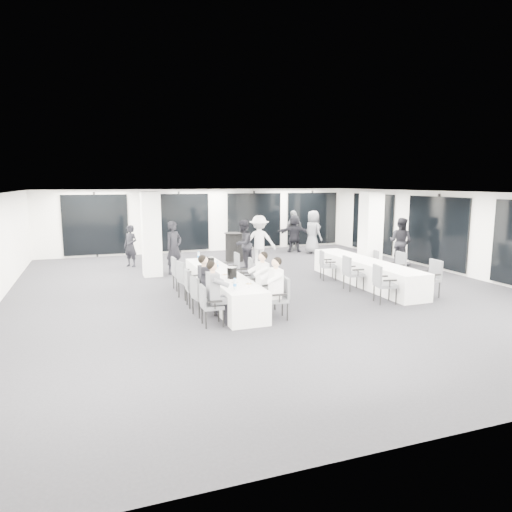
{
  "coord_description": "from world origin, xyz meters",
  "views": [
    {
      "loc": [
        -4.59,
        -12.09,
        3.1
      ],
      "look_at": [
        -0.33,
        -0.2,
        1.05
      ],
      "focal_mm": 32.0,
      "sensor_mm": 36.0,
      "label": 1
    }
  ],
  "objects_px": {
    "cocktail_table": "(234,247)",
    "chair_main_right_fourth": "(245,274)",
    "chair_main_right_mid": "(253,280)",
    "standing_guest_e": "(313,229)",
    "chair_side_left_far": "(326,263)",
    "standing_guest_a": "(174,244)",
    "chair_main_left_fourth": "(186,277)",
    "chair_side_right_mid": "(397,266)",
    "standing_guest_d": "(294,228)",
    "chair_side_right_far": "(372,262)",
    "chair_main_left_near": "(209,303)",
    "chair_main_right_second": "(266,286)",
    "standing_guest_b": "(243,241)",
    "chair_main_left_far": "(179,271)",
    "chair_main_right_far": "(232,267)",
    "banquet_table_main": "(221,286)",
    "chair_side_left_mid": "(351,271)",
    "chair_main_left_mid": "(193,285)",
    "ice_bucket_near": "(232,273)",
    "chair_side_right_near": "(431,276)",
    "chair_side_left_near": "(382,281)",
    "standing_guest_g": "(130,243)",
    "ice_bucket_far": "(210,262)",
    "chair_main_left_second": "(200,294)",
    "standing_guest_c": "(259,237)",
    "standing_guest_f": "(294,231)",
    "chair_main_right_near": "(280,295)"
  },
  "relations": [
    {
      "from": "cocktail_table",
      "to": "chair_main_right_fourth",
      "type": "xyz_separation_m",
      "value": [
        -1.28,
        -5.26,
        0.0
      ]
    },
    {
      "from": "chair_main_right_mid",
      "to": "standing_guest_e",
      "type": "relative_size",
      "value": 0.44
    },
    {
      "from": "chair_side_left_far",
      "to": "standing_guest_a",
      "type": "relative_size",
      "value": 0.46
    },
    {
      "from": "chair_main_left_fourth",
      "to": "chair_side_left_far",
      "type": "distance_m",
      "value": 4.77
    },
    {
      "from": "chair_main_right_fourth",
      "to": "standing_guest_a",
      "type": "distance_m",
      "value": 3.81
    },
    {
      "from": "chair_side_right_mid",
      "to": "standing_guest_d",
      "type": "xyz_separation_m",
      "value": [
        -0.02,
        7.52,
        0.47
      ]
    },
    {
      "from": "chair_main_right_mid",
      "to": "chair_side_right_far",
      "type": "bearing_deg",
      "value": -85.57
    },
    {
      "from": "chair_main_left_near",
      "to": "chair_side_right_far",
      "type": "bearing_deg",
      "value": 117.55
    },
    {
      "from": "chair_main_right_second",
      "to": "standing_guest_b",
      "type": "relative_size",
      "value": 0.5
    },
    {
      "from": "chair_main_left_far",
      "to": "standing_guest_a",
      "type": "xyz_separation_m",
      "value": [
        0.27,
        2.39,
        0.48
      ]
    },
    {
      "from": "chair_main_right_mid",
      "to": "chair_main_right_far",
      "type": "xyz_separation_m",
      "value": [
        0.01,
        1.88,
        0.02
      ]
    },
    {
      "from": "banquet_table_main",
      "to": "chair_main_right_fourth",
      "type": "distance_m",
      "value": 0.98
    },
    {
      "from": "chair_main_right_second",
      "to": "standing_guest_b",
      "type": "bearing_deg",
      "value": -23.1
    },
    {
      "from": "chair_main_left_far",
      "to": "chair_main_right_far",
      "type": "xyz_separation_m",
      "value": [
        1.67,
        0.13,
        0.01
      ]
    },
    {
      "from": "chair_side_left_mid",
      "to": "cocktail_table",
      "type": "bearing_deg",
      "value": -158.49
    },
    {
      "from": "chair_side_left_far",
      "to": "chair_side_right_far",
      "type": "bearing_deg",
      "value": 101.45
    },
    {
      "from": "chair_main_right_far",
      "to": "chair_side_right_mid",
      "type": "distance_m",
      "value": 5.0
    },
    {
      "from": "chair_main_left_mid",
      "to": "standing_guest_b",
      "type": "bearing_deg",
      "value": 149.54
    },
    {
      "from": "banquet_table_main",
      "to": "standing_guest_a",
      "type": "relative_size",
      "value": 2.44
    },
    {
      "from": "ice_bucket_near",
      "to": "chair_side_right_far",
      "type": "bearing_deg",
      "value": 20.78
    },
    {
      "from": "chair_main_left_far",
      "to": "chair_side_right_near",
      "type": "height_order",
      "value": "chair_side_right_near"
    },
    {
      "from": "chair_main_left_fourth",
      "to": "chair_side_left_near",
      "type": "xyz_separation_m",
      "value": [
        4.68,
        -2.16,
        -0.01
      ]
    },
    {
      "from": "chair_main_left_near",
      "to": "chair_side_left_far",
      "type": "relative_size",
      "value": 0.96
    },
    {
      "from": "standing_guest_g",
      "to": "ice_bucket_far",
      "type": "relative_size",
      "value": 6.81
    },
    {
      "from": "chair_main_left_near",
      "to": "chair_main_left_second",
      "type": "bearing_deg",
      "value": -179.77
    },
    {
      "from": "chair_main_left_second",
      "to": "standing_guest_a",
      "type": "xyz_separation_m",
      "value": [
        0.27,
        5.18,
        0.49
      ]
    },
    {
      "from": "chair_side_left_near",
      "to": "chair_main_left_far",
      "type": "bearing_deg",
      "value": -113.55
    },
    {
      "from": "chair_main_left_second",
      "to": "standing_guest_a",
      "type": "bearing_deg",
      "value": 167.4
    },
    {
      "from": "chair_side_left_near",
      "to": "chair_main_left_near",
      "type": "bearing_deg",
      "value": -74.44
    },
    {
      "from": "chair_side_right_near",
      "to": "standing_guest_d",
      "type": "height_order",
      "value": "standing_guest_d"
    },
    {
      "from": "standing_guest_e",
      "to": "ice_bucket_near",
      "type": "xyz_separation_m",
      "value": [
        -5.9,
        -7.29,
        -0.17
      ]
    },
    {
      "from": "chair_main_left_fourth",
      "to": "chair_side_right_far",
      "type": "bearing_deg",
      "value": 85.05
    },
    {
      "from": "standing_guest_b",
      "to": "standing_guest_g",
      "type": "relative_size",
      "value": 1.14
    },
    {
      "from": "chair_main_right_far",
      "to": "standing_guest_c",
      "type": "distance_m",
      "value": 3.34
    },
    {
      "from": "cocktail_table",
      "to": "chair_main_left_fourth",
      "type": "height_order",
      "value": "cocktail_table"
    },
    {
      "from": "chair_main_right_far",
      "to": "chair_side_left_mid",
      "type": "height_order",
      "value": "chair_side_left_mid"
    },
    {
      "from": "standing_guest_f",
      "to": "ice_bucket_near",
      "type": "distance_m",
      "value": 9.51
    },
    {
      "from": "chair_side_right_near",
      "to": "chair_side_right_far",
      "type": "xyz_separation_m",
      "value": [
        -0.01,
        2.79,
        -0.07
      ]
    },
    {
      "from": "standing_guest_e",
      "to": "chair_main_left_near",
      "type": "bearing_deg",
      "value": 126.37
    },
    {
      "from": "chair_side_left_near",
      "to": "ice_bucket_near",
      "type": "distance_m",
      "value": 3.89
    },
    {
      "from": "chair_main_left_fourth",
      "to": "standing_guest_e",
      "type": "height_order",
      "value": "standing_guest_e"
    },
    {
      "from": "chair_main_left_near",
      "to": "standing_guest_g",
      "type": "distance_m",
      "value": 7.96
    },
    {
      "from": "chair_main_right_fourth",
      "to": "chair_side_right_far",
      "type": "xyz_separation_m",
      "value": [
        4.67,
        0.8,
        -0.07
      ]
    },
    {
      "from": "chair_main_right_far",
      "to": "standing_guest_d",
      "type": "bearing_deg",
      "value": -36.79
    },
    {
      "from": "ice_bucket_near",
      "to": "chair_main_left_near",
      "type": "bearing_deg",
      "value": -126.26
    },
    {
      "from": "banquet_table_main",
      "to": "chair_main_right_far",
      "type": "distance_m",
      "value": 1.93
    },
    {
      "from": "chair_main_right_second",
      "to": "chair_side_right_near",
      "type": "height_order",
      "value": "chair_main_right_second"
    },
    {
      "from": "chair_main_left_mid",
      "to": "ice_bucket_near",
      "type": "bearing_deg",
      "value": 65.2
    },
    {
      "from": "standing_guest_a",
      "to": "ice_bucket_far",
      "type": "bearing_deg",
      "value": -112.36
    },
    {
      "from": "chair_main_right_near",
      "to": "chair_main_left_mid",
      "type": "bearing_deg",
      "value": 50.89
    }
  ]
}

